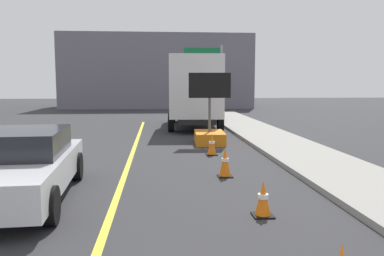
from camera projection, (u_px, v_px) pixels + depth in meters
lane_center_stripe at (101, 242)px, 5.87m from camera, size 0.14×36.00×0.01m
arrow_board_trailer at (209, 131)px, 15.33m from camera, size 1.60×1.85×2.70m
box_truck at (194, 91)px, 20.73m from camera, size 2.94×7.27×3.60m
pickup_car at (18, 165)px, 7.93m from camera, size 2.29×4.84×1.38m
highway_guide_sign at (211, 67)px, 28.59m from camera, size 2.79×0.28×5.00m
far_building_block at (157, 72)px, 38.67m from camera, size 17.36×7.74×6.69m
traffic_cone_mid_lane at (263, 199)px, 6.96m from camera, size 0.36×0.36×0.63m
traffic_cone_far_lane at (225, 162)px, 9.88m from camera, size 0.36×0.36×0.76m
traffic_cone_curbside at (212, 144)px, 12.88m from camera, size 0.36×0.36×0.72m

